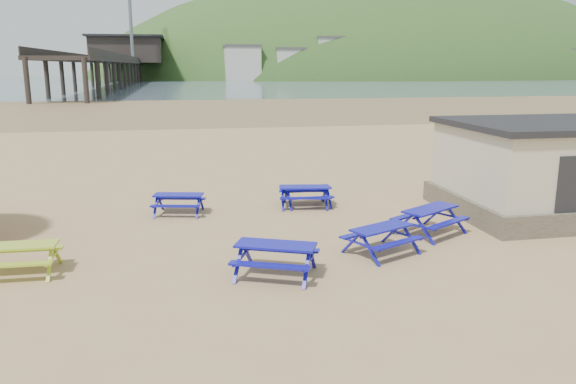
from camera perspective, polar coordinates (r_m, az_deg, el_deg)
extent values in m
plane|color=tan|center=(16.62, -2.86, -4.65)|extent=(400.00, 400.00, 0.00)
plane|color=olive|center=(70.92, -9.30, 8.52)|extent=(400.00, 400.00, 0.00)
plane|color=#4C5F6D|center=(185.79, -10.52, 10.95)|extent=(400.00, 400.00, 0.00)
cube|color=#090897|center=(19.41, -11.08, -0.28)|extent=(1.75, 0.98, 0.05)
cube|color=#090897|center=(19.99, -10.72, -0.65)|extent=(1.66, 0.58, 0.05)
cube|color=#090897|center=(18.95, -11.39, -1.41)|extent=(1.66, 0.58, 0.05)
cube|color=#090897|center=(20.20, 1.98, 0.48)|extent=(1.68, 0.66, 0.05)
cube|color=#090897|center=(20.79, 1.62, 0.10)|extent=(1.67, 0.24, 0.05)
cube|color=#090897|center=(19.73, 2.34, -0.59)|extent=(1.67, 0.24, 0.05)
cube|color=#090897|center=(20.07, 1.64, 0.51)|extent=(1.85, 0.96, 0.05)
cube|color=#090897|center=(20.70, 1.53, 0.11)|extent=(1.78, 0.52, 0.05)
cube|color=#090897|center=(19.56, 1.74, -0.64)|extent=(1.78, 0.52, 0.05)
cube|color=#090897|center=(13.45, -1.27, -5.40)|extent=(2.04, 1.43, 0.05)
cube|color=#090897|center=(14.13, -0.66, -5.76)|extent=(1.85, 0.99, 0.05)
cube|color=#090897|center=(12.97, -1.92, -7.49)|extent=(1.85, 0.99, 0.05)
cube|color=#090897|center=(15.23, 9.52, -3.58)|extent=(1.92, 1.40, 0.05)
cube|color=#090897|center=(15.71, 7.91, -4.08)|extent=(1.72, 1.00, 0.05)
cube|color=#090897|center=(14.93, 11.14, -5.10)|extent=(1.72, 1.00, 0.05)
cube|color=#090897|center=(17.29, 14.27, -1.67)|extent=(2.03, 1.62, 0.05)
cube|color=#090897|center=(17.71, 12.51, -2.23)|extent=(1.78, 1.21, 0.05)
cube|color=#090897|center=(17.03, 15.99, -3.03)|extent=(1.78, 1.21, 0.05)
cube|color=#98C62A|center=(15.03, -25.75, -4.93)|extent=(1.80, 0.73, 0.05)
cube|color=#98C62A|center=(15.66, -25.07, -5.25)|extent=(1.79, 0.29, 0.05)
cube|color=#98C62A|center=(14.57, -26.27, -6.66)|extent=(1.79, 0.29, 0.05)
cube|color=#665B4C|center=(21.49, 25.61, -0.93)|extent=(7.40, 5.40, 0.70)
cube|color=beige|center=(21.22, 26.00, 3.01)|extent=(7.00, 5.00, 2.30)
cube|color=black|center=(21.08, 26.31, 6.22)|extent=(7.30, 5.30, 0.20)
cube|color=black|center=(18.43, 26.76, 0.22)|extent=(0.90, 0.06, 2.00)
cube|color=black|center=(191.36, -16.14, 12.51)|extent=(9.00, 220.00, 0.60)
cube|color=black|center=(202.39, -15.94, 13.64)|extent=(22.00, 30.00, 8.00)
cube|color=black|center=(202.54, -16.02, 14.85)|extent=(24.00, 32.00, 0.60)
cylinder|color=slate|center=(180.79, -15.73, 17.00)|extent=(1.00, 1.00, 28.00)
ellipsoid|color=#2D4C1E|center=(262.87, 9.67, 9.24)|extent=(264.00, 144.00, 108.00)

